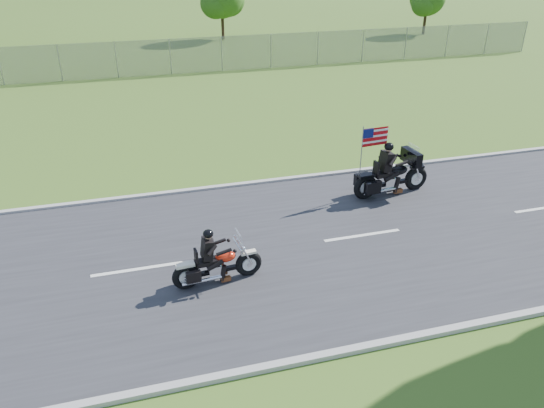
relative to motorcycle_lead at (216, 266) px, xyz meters
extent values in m
plane|color=#3A5019|center=(0.20, 1.00, -0.47)|extent=(420.00, 420.00, 0.00)
cube|color=#28282B|center=(0.20, 1.00, -0.45)|extent=(120.00, 8.00, 0.04)
cube|color=#9E9B93|center=(0.20, 5.05, -0.42)|extent=(120.00, 0.18, 0.12)
cube|color=#9E9B93|center=(0.20, -3.05, -0.42)|extent=(120.00, 0.18, 0.12)
cube|color=gray|center=(-4.80, 21.00, 0.53)|extent=(60.00, 0.03, 2.00)
cylinder|color=#382316|center=(6.20, 31.00, 0.79)|extent=(0.22, 0.22, 2.52)
sphere|color=#2C5115|center=(6.84, 31.48, 2.32)|extent=(2.40, 2.40, 2.40)
sphere|color=#2C5115|center=(5.64, 30.60, 2.23)|extent=(2.24, 2.24, 2.24)
cylinder|color=#382316|center=(22.20, 29.00, 0.65)|extent=(0.22, 0.22, 2.24)
sphere|color=#2C5115|center=(22.76, 29.42, 2.01)|extent=(2.10, 2.10, 2.10)
sphere|color=#2C5115|center=(21.71, 28.65, 1.93)|extent=(1.96, 1.96, 1.96)
torus|color=black|center=(0.79, 0.07, -0.13)|extent=(0.67, 0.22, 0.66)
torus|color=black|center=(-0.72, -0.06, -0.13)|extent=(0.67, 0.22, 0.66)
ellipsoid|color=red|center=(0.23, 0.02, 0.20)|extent=(0.52, 0.33, 0.25)
cube|color=black|center=(-0.23, -0.02, 0.16)|extent=(0.51, 0.31, 0.11)
cube|color=black|center=(-0.19, -0.02, 0.51)|extent=(0.25, 0.38, 0.49)
sphere|color=black|center=(-0.14, -0.01, 0.89)|extent=(0.26, 0.26, 0.24)
cube|color=silver|center=(0.59, 0.05, 0.63)|extent=(0.07, 0.41, 0.36)
torus|color=black|center=(7.05, 3.28, -0.06)|extent=(0.82, 0.27, 0.80)
torus|color=black|center=(5.22, 3.10, -0.06)|extent=(0.82, 0.27, 0.80)
ellipsoid|color=black|center=(6.37, 3.21, 0.33)|extent=(0.64, 0.40, 0.30)
cube|color=black|center=(5.81, 3.16, 0.28)|extent=(0.62, 0.38, 0.13)
cube|color=black|center=(5.86, 3.16, 0.71)|extent=(0.30, 0.46, 0.59)
sphere|color=black|center=(5.92, 3.17, 1.17)|extent=(0.32, 0.32, 0.29)
cube|color=black|center=(6.78, 3.25, 0.71)|extent=(0.32, 0.88, 0.43)
cube|color=#B70C11|center=(5.52, 3.35, 1.46)|extent=(0.86, 0.10, 0.56)
camera|label=1|loc=(-1.54, -10.30, 6.96)|focal=35.00mm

